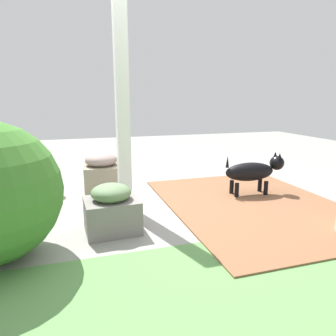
{
  "coord_description": "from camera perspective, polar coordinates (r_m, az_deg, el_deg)",
  "views": [
    {
      "loc": [
        0.87,
        3.12,
        1.14
      ],
      "look_at": [
        -0.06,
        0.12,
        0.43
      ],
      "focal_mm": 32.94,
      "sensor_mm": 36.0,
      "label": 1
    }
  ],
  "objects": [
    {
      "name": "terracotta_pot_spiky",
      "position": [
        3.88,
        -21.06,
        -1.16
      ],
      "size": [
        0.25,
        0.25,
        0.55
      ],
      "color": "#9C5432",
      "rests_on": "ground"
    },
    {
      "name": "porch_pillar",
      "position": [
        3.11,
        -8.44,
        11.02
      ],
      "size": [
        0.13,
        0.13,
        2.1
      ],
      "primitive_type": "cube",
      "color": "white",
      "rests_on": "ground"
    },
    {
      "name": "ground_plane",
      "position": [
        3.43,
        -1.65,
        -6.62
      ],
      "size": [
        12.0,
        12.0,
        0.0
      ],
      "primitive_type": "plane",
      "color": "gray"
    },
    {
      "name": "stone_planter_nearest",
      "position": [
        3.81,
        -12.16,
        -1.06
      ],
      "size": [
        0.44,
        0.45,
        0.51
      ],
      "color": "gray",
      "rests_on": "ground"
    },
    {
      "name": "brick_path",
      "position": [
        3.51,
        15.44,
        -6.48
      ],
      "size": [
        1.8,
        2.4,
        0.02
      ],
      "primitive_type": "cube",
      "color": "brown",
      "rests_on": "ground"
    },
    {
      "name": "dog",
      "position": [
        3.78,
        15.58,
        -0.56
      ],
      "size": [
        0.74,
        0.25,
        0.51
      ],
      "color": "black",
      "rests_on": "ground"
    },
    {
      "name": "stone_planter_mid",
      "position": [
        2.74,
        -10.35,
        -7.54
      ],
      "size": [
        0.47,
        0.41,
        0.43
      ],
      "color": "gray",
      "rests_on": "ground"
    }
  ]
}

